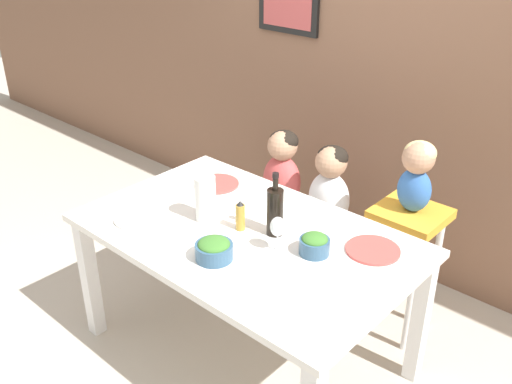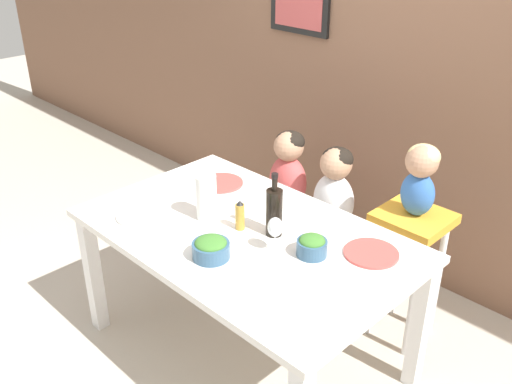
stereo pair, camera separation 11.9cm
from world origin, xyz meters
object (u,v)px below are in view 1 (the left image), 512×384
chair_far_center (326,235)px  chair_right_highchair (407,240)px  dinner_plate_back_right (373,250)px  paper_towel_roll (206,198)px  person_baby_right (417,171)px  salad_bowl_large (214,249)px  salad_bowl_small (315,244)px  wine_bottle (275,211)px  person_child_left (282,167)px  chair_far_left (281,216)px  dinner_plate_front_left (139,218)px  dinner_plate_back_left (217,184)px  person_child_center (330,185)px  wine_glass_near (278,228)px

chair_far_center → chair_right_highchair: chair_right_highchair is taller
dinner_plate_back_right → paper_towel_roll: bearing=-158.5°
chair_right_highchair → person_baby_right: 0.39m
person_baby_right → paper_towel_roll: size_ratio=1.60×
paper_towel_roll → salad_bowl_large: 0.35m
salad_bowl_small → dinner_plate_back_right: 0.26m
salad_bowl_large → paper_towel_roll: bearing=142.1°
chair_right_highchair → wine_bottle: (-0.37, -0.62, 0.29)m
person_child_left → salad_bowl_small: bearing=-41.9°
chair_far_left → paper_towel_roll: 0.88m
chair_right_highchair → person_child_left: bearing=179.9°
wine_bottle → salad_bowl_large: 0.34m
salad_bowl_small → chair_far_center: bearing=119.9°
salad_bowl_small → chair_right_highchair: bearing=78.4°
person_baby_right → dinner_plate_front_left: 1.36m
chair_right_highchair → dinner_plate_back_left: bearing=-154.4°
person_child_center → dinner_plate_back_left: bearing=-134.2°
chair_far_center → dinner_plate_front_left: dinner_plate_front_left is taller
person_child_left → chair_far_center: bearing=-0.3°
person_child_center → salad_bowl_large: person_child_center is taller
paper_towel_roll → person_child_center: bearing=74.6°
chair_right_highchair → dinner_plate_front_left: bearing=-134.4°
chair_far_center → person_child_center: bearing=90.0°
paper_towel_roll → dinner_plate_back_right: size_ratio=0.94×
person_child_left → dinner_plate_back_right: bearing=-26.7°
chair_right_highchair → salad_bowl_large: size_ratio=4.50×
wine_glass_near → dinner_plate_front_left: 0.73m
chair_right_highchair → dinner_plate_back_left: (-0.93, -0.45, 0.18)m
paper_towel_roll → dinner_plate_front_left: bearing=-138.1°
wine_bottle → paper_towel_roll: (-0.33, -0.12, -0.01)m
chair_far_center → person_baby_right: 0.75m
chair_right_highchair → paper_towel_roll: (-0.70, -0.74, 0.28)m
chair_far_center → dinner_plate_back_left: (-0.43, -0.45, 0.35)m
person_child_left → person_baby_right: size_ratio=1.31×
paper_towel_roll → dinner_plate_front_left: size_ratio=0.94×
wine_bottle → salad_bowl_large: size_ratio=1.88×
salad_bowl_small → dinner_plate_back_left: salad_bowl_small is taller
chair_far_center → wine_glass_near: (0.23, -0.72, 0.47)m
person_baby_right → paper_towel_roll: bearing=-133.2°
wine_bottle → paper_towel_roll: wine_bottle is taller
person_baby_right → dinner_plate_back_right: 0.50m
person_baby_right → salad_bowl_large: person_baby_right is taller
chair_far_center → salad_bowl_small: salad_bowl_small is taller
person_child_center → paper_towel_roll: 0.78m
chair_far_center → person_child_center: person_child_center is taller
chair_right_highchair → person_child_center: (-0.49, 0.00, 0.15)m
chair_far_left → salad_bowl_large: bearing=-66.8°
chair_far_left → person_baby_right: person_baby_right is taller
wine_bottle → dinner_plate_back_right: 0.47m
paper_towel_roll → wine_bottle: bearing=19.8°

